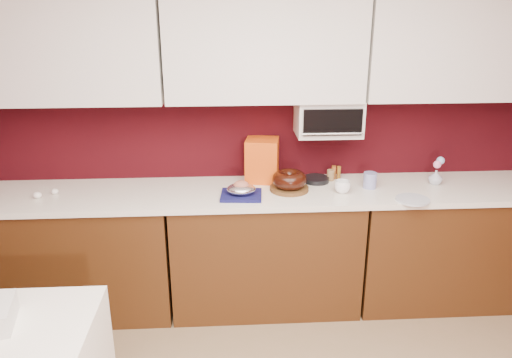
{
  "coord_description": "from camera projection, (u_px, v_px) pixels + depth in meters",
  "views": [
    {
      "loc": [
        -0.26,
        -1.29,
        2.15
      ],
      "look_at": [
        -0.07,
        1.84,
        1.02
      ],
      "focal_mm": 35.0,
      "sensor_mm": 36.0,
      "label": 1
    }
  ],
  "objects": [
    {
      "name": "flower_vase",
      "position": [
        436.0,
        176.0,
        3.57
      ],
      "size": [
        0.1,
        0.1,
        0.12
      ],
      "primitive_type": "imported",
      "rotation": [
        0.0,
        0.0,
        -0.25
      ],
      "color": "#AEB7C6",
      "rests_on": "countertop"
    },
    {
      "name": "foil_ham_nest",
      "position": [
        241.0,
        189.0,
        3.34
      ],
      "size": [
        0.2,
        0.17,
        0.07
      ],
      "primitive_type": "ellipsoid",
      "rotation": [
        0.0,
        0.0,
        -0.05
      ],
      "color": "white",
      "rests_on": "navy_towel"
    },
    {
      "name": "paper_cup",
      "position": [
        331.0,
        175.0,
        3.65
      ],
      "size": [
        0.06,
        0.06,
        0.08
      ],
      "primitive_type": "cylinder",
      "rotation": [
        0.0,
        0.0,
        0.1
      ],
      "color": "olive",
      "rests_on": "countertop"
    },
    {
      "name": "upper_cabinet_center",
      "position": [
        265.0,
        48.0,
        3.29
      ],
      "size": [
        1.31,
        0.33,
        0.7
      ],
      "primitive_type": "cube",
      "color": "white",
      "rests_on": "wall_back"
    },
    {
      "name": "egg_right",
      "position": [
        55.0,
        191.0,
        3.39
      ],
      "size": [
        0.05,
        0.04,
        0.04
      ],
      "primitive_type": "ellipsoid",
      "rotation": [
        0.0,
        0.0,
        0.06
      ],
      "color": "white",
      "rests_on": "countertop"
    },
    {
      "name": "flower_blue",
      "position": [
        441.0,
        161.0,
        3.55
      ],
      "size": [
        0.06,
        0.06,
        0.06
      ],
      "primitive_type": "sphere",
      "color": "#92BBEA",
      "rests_on": "flower_vase"
    },
    {
      "name": "china_plate",
      "position": [
        413.0,
        200.0,
        3.29
      ],
      "size": [
        0.28,
        0.28,
        0.01
      ],
      "primitive_type": "cylinder",
      "rotation": [
        0.0,
        0.0,
        0.3
      ],
      "color": "silver",
      "rests_on": "countertop"
    },
    {
      "name": "countertop",
      "position": [
        266.0,
        193.0,
        3.48
      ],
      "size": [
        4.0,
        0.62,
        0.04
      ],
      "primitive_type": "cube",
      "color": "white",
      "rests_on": "base_cabinet_center"
    },
    {
      "name": "toaster_oven_handle",
      "position": [
        333.0,
        134.0,
        3.35
      ],
      "size": [
        0.42,
        0.02,
        0.02
      ],
      "primitive_type": "cylinder",
      "rotation": [
        0.0,
        1.57,
        0.0
      ],
      "color": "silver",
      "rests_on": "toaster_oven"
    },
    {
      "name": "navy_towel",
      "position": [
        241.0,
        195.0,
        3.35
      ],
      "size": [
        0.29,
        0.25,
        0.02
      ],
      "primitive_type": "cube",
      "rotation": [
        0.0,
        0.0,
        -0.08
      ],
      "color": "#14144B",
      "rests_on": "countertop"
    },
    {
      "name": "upper_cabinet_right",
      "position": [
        462.0,
        47.0,
        3.36
      ],
      "size": [
        1.31,
        0.33,
        0.7
      ],
      "primitive_type": "cube",
      "color": "white",
      "rests_on": "wall_back"
    },
    {
      "name": "coffee_mug",
      "position": [
        342.0,
        185.0,
        3.41
      ],
      "size": [
        0.13,
        0.13,
        0.1
      ],
      "primitive_type": "imported",
      "rotation": [
        0.0,
        0.0,
        0.77
      ],
      "color": "white",
      "rests_on": "countertop"
    },
    {
      "name": "base_cabinet_left",
      "position": [
        79.0,
        256.0,
        3.56
      ],
      "size": [
        1.31,
        0.58,
        0.86
      ],
      "primitive_type": "cube",
      "color": "#47260E",
      "rests_on": "floor"
    },
    {
      "name": "toaster_oven",
      "position": [
        328.0,
        117.0,
        3.49
      ],
      "size": [
        0.45,
        0.3,
        0.25
      ],
      "primitive_type": "cube",
      "color": "white",
      "rests_on": "upper_cabinet_center"
    },
    {
      "name": "amber_bottle",
      "position": [
        334.0,
        172.0,
        3.68
      ],
      "size": [
        0.04,
        0.04,
        0.1
      ],
      "primitive_type": "cylinder",
      "rotation": [
        0.0,
        0.0,
        0.33
      ],
      "color": "#924D1A",
      "rests_on": "countertop"
    },
    {
      "name": "pandoro_box",
      "position": [
        262.0,
        160.0,
        3.61
      ],
      "size": [
        0.26,
        0.24,
        0.31
      ],
      "primitive_type": "cube",
      "rotation": [
        0.0,
        0.0,
        -0.17
      ],
      "color": "red",
      "rests_on": "countertop"
    },
    {
      "name": "bundt_cake",
      "position": [
        289.0,
        179.0,
        3.44
      ],
      "size": [
        0.31,
        0.31,
        0.1
      ],
      "primitive_type": "torus",
      "rotation": [
        0.0,
        0.0,
        0.37
      ],
      "color": "black",
      "rests_on": "cake_base"
    },
    {
      "name": "upper_cabinet_left",
      "position": [
        59.0,
        49.0,
        3.21
      ],
      "size": [
        1.31,
        0.33,
        0.7
      ],
      "primitive_type": "cube",
      "color": "white",
      "rests_on": "wall_back"
    },
    {
      "name": "cake_base",
      "position": [
        289.0,
        189.0,
        3.47
      ],
      "size": [
        0.3,
        0.3,
        0.03
      ],
      "primitive_type": "cylinder",
      "rotation": [
        0.0,
        0.0,
        0.1
      ],
      "color": "brown",
      "rests_on": "countertop"
    },
    {
      "name": "toaster_oven_door",
      "position": [
        333.0,
        122.0,
        3.34
      ],
      "size": [
        0.4,
        0.02,
        0.18
      ],
      "primitive_type": "cube",
      "color": "black",
      "rests_on": "toaster_oven"
    },
    {
      "name": "roasted_ham",
      "position": [
        241.0,
        185.0,
        3.33
      ],
      "size": [
        0.13,
        0.11,
        0.07
      ],
      "primitive_type": "ellipsoid",
      "rotation": [
        0.0,
        0.0,
        -0.25
      ],
      "color": "#BA6B55",
      "rests_on": "foil_ham_nest"
    },
    {
      "name": "wall_back",
      "position": [
        263.0,
        130.0,
        3.65
      ],
      "size": [
        4.0,
        0.02,
        2.5
      ],
      "primitive_type": "cube",
      "color": "#37070C",
      "rests_on": "floor"
    },
    {
      "name": "egg_left",
      "position": [
        37.0,
        195.0,
        3.32
      ],
      "size": [
        0.07,
        0.06,
        0.04
      ],
      "primitive_type": "ellipsoid",
      "rotation": [
        0.0,
        0.0,
        0.2
      ],
      "color": "white",
      "rests_on": "countertop"
    },
    {
      "name": "blue_jar",
      "position": [
        370.0,
        180.0,
        3.5
      ],
      "size": [
        0.12,
        0.12,
        0.11
      ],
      "primitive_type": "cylinder",
      "rotation": [
        0.0,
        0.0,
        0.3
      ],
      "color": "navy",
      "rests_on": "countertop"
    },
    {
      "name": "flower_pink",
      "position": [
        437.0,
        164.0,
        3.54
      ],
      "size": [
        0.06,
        0.06,
        0.06
      ],
      "primitive_type": "sphere",
      "color": "#FD92C5",
      "rests_on": "flower_vase"
    },
    {
      "name": "base_cabinet_right",
      "position": [
        444.0,
        245.0,
        3.71
      ],
      "size": [
        1.31,
        0.58,
        0.86
      ],
      "primitive_type": "cube",
      "color": "#47260E",
      "rests_on": "floor"
    },
    {
      "name": "amber_bottle_tall",
      "position": [
        339.0,
        173.0,
        3.67
      ],
      "size": [
        0.04,
        0.04,
        0.1
      ],
      "primitive_type": "cylinder",
      "rotation": [
        0.0,
        0.0,
        0.22
      ],
      "color": "brown",
      "rests_on": "countertop"
    },
    {
      "name": "base_cabinet_center",
      "position": [
        265.0,
        250.0,
        3.63
      ],
      "size": [
        1.31,
        0.58,
        0.86
      ],
      "primitive_type": "cube",
      "color": "#47260E",
      "rests_on": "floor"
    },
    {
      "name": "dark_pan",
      "position": [
        316.0,
        179.0,
        3.63
      ],
      "size": [
        0.19,
        0.19,
        0.03
      ],
      "primitive_type": "cylinder",
      "rotation": [
        0.0,
        0.0,
        -0.03
      ],
      "color": "black",
      "rests_on": "countertop"
    }
  ]
}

